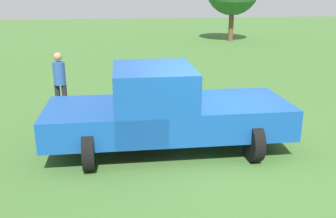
{
  "coord_description": "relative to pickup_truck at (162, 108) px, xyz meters",
  "views": [
    {
      "loc": [
        7.14,
        -2.06,
        3.28
      ],
      "look_at": [
        -0.28,
        -0.87,
        0.9
      ],
      "focal_mm": 40.04,
      "sensor_mm": 36.0,
      "label": 1
    }
  ],
  "objects": [
    {
      "name": "person_visitor",
      "position": [
        -2.89,
        -2.4,
        0.03
      ],
      "size": [
        0.4,
        0.4,
        1.71
      ],
      "rotation": [
        0.0,
        0.0,
        2.84
      ],
      "color": "black",
      "rests_on": "ground_plane"
    },
    {
      "name": "pickup_truck",
      "position": [
        0.0,
        0.0,
        0.0
      ],
      "size": [
        2.47,
        5.12,
        1.81
      ],
      "rotation": [
        0.0,
        0.0,
        1.54
      ],
      "color": "black",
      "rests_on": "ground_plane"
    },
    {
      "name": "ground_plane",
      "position": [
        0.28,
        1.0,
        -0.93
      ],
      "size": [
        80.0,
        80.0,
        0.0
      ],
      "primitive_type": "plane",
      "color": "#3D662D"
    }
  ]
}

